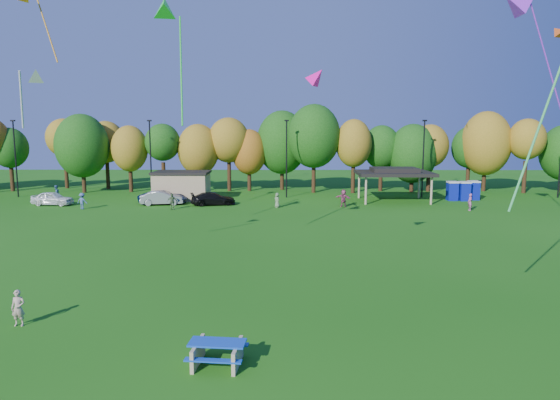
{
  "coord_description": "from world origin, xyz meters",
  "views": [
    {
      "loc": [
        1.84,
        -18.56,
        8.08
      ],
      "look_at": [
        1.59,
        6.0,
        4.56
      ],
      "focal_mm": 32.0,
      "sensor_mm": 36.0,
      "label": 1
    }
  ],
  "objects_px": {
    "car_a": "(52,198)",
    "car_b": "(162,198)",
    "car_c": "(163,197)",
    "porta_potties": "(464,191)",
    "car_d": "(213,199)",
    "picnic_table": "(218,351)",
    "kite_flyer": "(18,308)"
  },
  "relations": [
    {
      "from": "car_a",
      "to": "car_b",
      "type": "distance_m",
      "value": 11.55
    },
    {
      "from": "car_c",
      "to": "car_a",
      "type": "bearing_deg",
      "value": 98.84
    },
    {
      "from": "porta_potties",
      "to": "car_c",
      "type": "distance_m",
      "value": 33.62
    },
    {
      "from": "car_a",
      "to": "car_d",
      "type": "xyz_separation_m",
      "value": [
        17.05,
        0.33,
        -0.05
      ]
    },
    {
      "from": "picnic_table",
      "to": "car_d",
      "type": "relative_size",
      "value": 0.44
    },
    {
      "from": "porta_potties",
      "to": "car_d",
      "type": "xyz_separation_m",
      "value": [
        -27.94,
        -3.89,
        -0.42
      ]
    },
    {
      "from": "kite_flyer",
      "to": "car_d",
      "type": "xyz_separation_m",
      "value": [
        3.31,
        32.91,
        -0.08
      ]
    },
    {
      "from": "porta_potties",
      "to": "car_b",
      "type": "relative_size",
      "value": 0.83
    },
    {
      "from": "porta_potties",
      "to": "car_c",
      "type": "relative_size",
      "value": 0.72
    },
    {
      "from": "car_c",
      "to": "car_d",
      "type": "xyz_separation_m",
      "value": [
        5.55,
        -0.88,
        -0.04
      ]
    },
    {
      "from": "picnic_table",
      "to": "kite_flyer",
      "type": "distance_m",
      "value": 9.3
    },
    {
      "from": "porta_potties",
      "to": "picnic_table",
      "type": "relative_size",
      "value": 1.81
    },
    {
      "from": "car_d",
      "to": "car_c",
      "type": "bearing_deg",
      "value": 67.11
    },
    {
      "from": "picnic_table",
      "to": "car_a",
      "type": "height_order",
      "value": "car_a"
    },
    {
      "from": "porta_potties",
      "to": "kite_flyer",
      "type": "relative_size",
      "value": 2.46
    },
    {
      "from": "porta_potties",
      "to": "car_b",
      "type": "height_order",
      "value": "porta_potties"
    },
    {
      "from": "kite_flyer",
      "to": "car_d",
      "type": "bearing_deg",
      "value": 81.83
    },
    {
      "from": "car_c",
      "to": "car_d",
      "type": "height_order",
      "value": "car_c"
    },
    {
      "from": "porta_potties",
      "to": "car_d",
      "type": "bearing_deg",
      "value": -172.06
    },
    {
      "from": "kite_flyer",
      "to": "car_d",
      "type": "height_order",
      "value": "kite_flyer"
    },
    {
      "from": "picnic_table",
      "to": "car_a",
      "type": "bearing_deg",
      "value": 127.29
    },
    {
      "from": "picnic_table",
      "to": "car_b",
      "type": "bearing_deg",
      "value": 111.99
    },
    {
      "from": "picnic_table",
      "to": "car_d",
      "type": "height_order",
      "value": "car_d"
    },
    {
      "from": "porta_potties",
      "to": "picnic_table",
      "type": "bearing_deg",
      "value": -119.36
    },
    {
      "from": "kite_flyer",
      "to": "car_b",
      "type": "relative_size",
      "value": 0.34
    },
    {
      "from": "porta_potties",
      "to": "car_a",
      "type": "relative_size",
      "value": 0.88
    },
    {
      "from": "picnic_table",
      "to": "car_a",
      "type": "xyz_separation_m",
      "value": [
        -22.4,
        35.93,
        0.24
      ]
    },
    {
      "from": "picnic_table",
      "to": "kite_flyer",
      "type": "bearing_deg",
      "value": 164.21
    },
    {
      "from": "picnic_table",
      "to": "car_c",
      "type": "xyz_separation_m",
      "value": [
        -10.9,
        37.14,
        0.24
      ]
    },
    {
      "from": "picnic_table",
      "to": "car_b",
      "type": "height_order",
      "value": "car_b"
    },
    {
      "from": "car_a",
      "to": "car_b",
      "type": "height_order",
      "value": "car_b"
    },
    {
      "from": "porta_potties",
      "to": "car_c",
      "type": "xyz_separation_m",
      "value": [
        -33.49,
        -3.01,
        -0.38
      ]
    }
  ]
}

